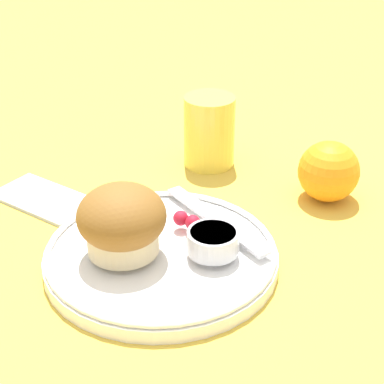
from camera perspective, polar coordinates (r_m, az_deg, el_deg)
ground_plane at (r=0.62m, az=-2.74°, el=-6.42°), size 3.00×3.00×0.00m
plate at (r=0.62m, az=-2.60°, el=-5.54°), size 0.22×0.22×0.02m
muffin at (r=0.59m, az=-6.25°, el=-2.62°), size 0.08×0.08×0.07m
cream_ramekin at (r=0.60m, az=1.87°, el=-4.33°), size 0.05×0.05×0.02m
berry_pair at (r=0.64m, az=-0.47°, el=-2.54°), size 0.03×0.02×0.02m
butter_knife at (r=0.65m, az=2.12°, el=-2.45°), size 0.15×0.07×0.00m
orange_fruit at (r=0.73m, az=12.05°, el=1.81°), size 0.07×0.07×0.07m
juice_glass at (r=0.79m, az=1.54°, el=5.43°), size 0.06×0.06×0.09m
folded_napkin at (r=0.74m, az=-13.09°, el=-0.44°), size 0.11×0.06×0.01m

